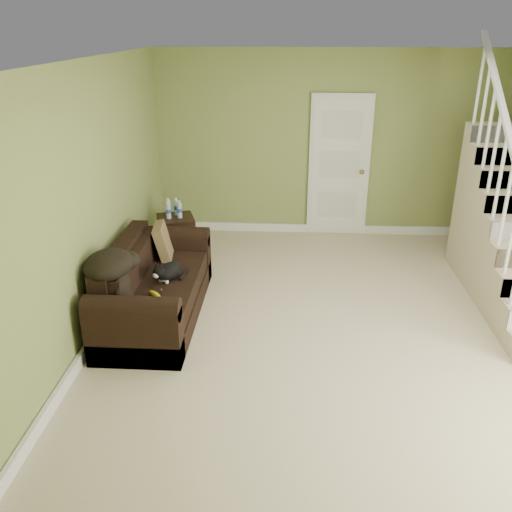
# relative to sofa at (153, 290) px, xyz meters

# --- Properties ---
(floor) EXTENTS (5.00, 5.50, 0.01)m
(floor) POSITION_rel_sofa_xyz_m (2.01, -0.09, -0.30)
(floor) COLOR tan
(floor) RESTS_ON ground
(ceiling) EXTENTS (5.00, 5.50, 0.01)m
(ceiling) POSITION_rel_sofa_xyz_m (2.01, -0.09, 2.30)
(ceiling) COLOR white
(ceiling) RESTS_ON wall_back
(wall_back) EXTENTS (5.00, 0.04, 2.60)m
(wall_back) POSITION_rel_sofa_xyz_m (2.01, 2.66, 1.00)
(wall_back) COLOR olive
(wall_back) RESTS_ON floor
(wall_front) EXTENTS (5.00, 0.04, 2.60)m
(wall_front) POSITION_rel_sofa_xyz_m (2.01, -2.84, 1.00)
(wall_front) COLOR olive
(wall_front) RESTS_ON floor
(wall_left) EXTENTS (0.04, 5.50, 2.60)m
(wall_left) POSITION_rel_sofa_xyz_m (-0.49, -0.09, 1.00)
(wall_left) COLOR olive
(wall_left) RESTS_ON floor
(baseboard_back) EXTENTS (5.00, 0.04, 0.12)m
(baseboard_back) POSITION_rel_sofa_xyz_m (2.01, 2.63, -0.24)
(baseboard_back) COLOR white
(baseboard_back) RESTS_ON floor
(baseboard_left) EXTENTS (0.04, 5.50, 0.12)m
(baseboard_left) POSITION_rel_sofa_xyz_m (-0.46, -0.09, -0.24)
(baseboard_left) COLOR white
(baseboard_left) RESTS_ON floor
(door) EXTENTS (0.86, 0.12, 2.02)m
(door) POSITION_rel_sofa_xyz_m (2.11, 2.62, 0.70)
(door) COLOR white
(door) RESTS_ON floor
(sofa) EXTENTS (0.87, 2.01, 0.80)m
(sofa) POSITION_rel_sofa_xyz_m (0.00, 0.00, 0.00)
(sofa) COLOR black
(sofa) RESTS_ON floor
(side_table) EXTENTS (0.58, 0.58, 0.78)m
(side_table) POSITION_rel_sofa_xyz_m (-0.07, 1.61, -0.01)
(side_table) COLOR black
(side_table) RESTS_ON floor
(cat) EXTENTS (0.31, 0.51, 0.24)m
(cat) POSITION_rel_sofa_xyz_m (0.19, -0.02, 0.22)
(cat) COLOR black
(cat) RESTS_ON sofa
(banana) EXTENTS (0.17, 0.16, 0.05)m
(banana) POSITION_rel_sofa_xyz_m (0.13, -0.40, 0.15)
(banana) COLOR gold
(banana) RESTS_ON sofa
(throw_pillow) EXTENTS (0.25, 0.43, 0.42)m
(throw_pillow) POSITION_rel_sofa_xyz_m (-0.00, 0.60, 0.30)
(throw_pillow) COLOR #4F361F
(throw_pillow) RESTS_ON sofa
(throw_blanket) EXTENTS (0.45, 0.59, 0.24)m
(throw_blanket) POSITION_rel_sofa_xyz_m (-0.25, -0.52, 0.52)
(throw_blanket) COLOR black
(throw_blanket) RESTS_ON sofa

